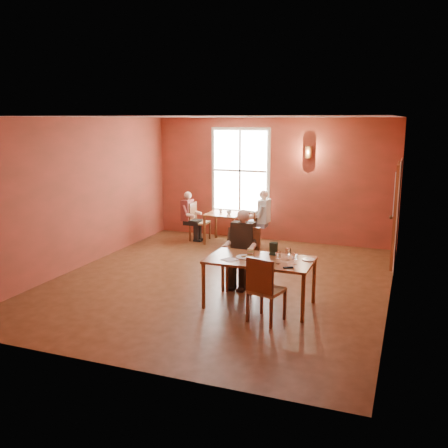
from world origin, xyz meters
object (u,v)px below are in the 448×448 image
(diner_maroon, at_px, (199,217))
(chair_empty, at_px, (267,289))
(main_table, at_px, (260,282))
(chair_diner_main, at_px, (243,260))
(diner_main, at_px, (243,253))
(diner_white, at_px, (251,219))
(chair_diner_white, at_px, (250,227))
(chair_diner_maroon, at_px, (200,222))
(second_table, at_px, (224,228))

(diner_maroon, bearing_deg, chair_empty, 34.63)
(chair_empty, height_order, diner_maroon, diner_maroon)
(main_table, height_order, chair_diner_main, chair_diner_main)
(chair_empty, xyz_separation_m, diner_maroon, (-2.97, 4.31, 0.08))
(chair_diner_main, distance_m, diner_maroon, 3.80)
(diner_main, xyz_separation_m, diner_maroon, (-2.20, 3.13, -0.08))
(diner_white, bearing_deg, diner_maroon, 90.00)
(main_table, distance_m, chair_diner_main, 0.83)
(chair_diner_main, distance_m, diner_white, 3.21)
(chair_diner_white, height_order, chair_diner_maroon, chair_diner_maroon)
(chair_diner_maroon, height_order, diner_maroon, diner_maroon)
(main_table, height_order, diner_maroon, diner_maroon)
(main_table, distance_m, second_table, 4.26)
(diner_main, relative_size, chair_diner_maroon, 1.43)
(diner_main, distance_m, second_table, 3.49)
(chair_empty, xyz_separation_m, chair_diner_white, (-1.64, 4.31, -0.08))
(diner_main, xyz_separation_m, chair_diner_white, (-0.87, 3.13, -0.25))
(main_table, distance_m, chair_diner_white, 3.99)
(chair_diner_maroon, bearing_deg, chair_diner_main, 35.00)
(diner_main, relative_size, diner_maroon, 1.14)
(chair_diner_main, relative_size, diner_main, 0.81)
(diner_white, distance_m, diner_maroon, 1.36)
(main_table, xyz_separation_m, chair_diner_maroon, (-2.67, 3.75, 0.08))
(chair_diner_main, xyz_separation_m, diner_maroon, (-2.20, 3.10, 0.04))
(diner_maroon, bearing_deg, chair_diner_maroon, 90.00)
(chair_diner_white, xyz_separation_m, chair_diner_maroon, (-1.30, 0.00, 0.05))
(main_table, xyz_separation_m, diner_maroon, (-2.70, 3.75, 0.19))
(second_table, distance_m, chair_diner_maroon, 0.66)
(second_table, relative_size, chair_diner_white, 0.97)
(diner_main, height_order, chair_diner_maroon, diner_main)
(main_table, relative_size, diner_maroon, 1.42)
(diner_main, distance_m, diner_white, 3.24)
(second_table, xyz_separation_m, chair_diner_white, (0.65, 0.00, 0.06))
(chair_diner_white, height_order, diner_white, diner_white)
(main_table, xyz_separation_m, chair_empty, (0.28, -0.56, 0.11))
(chair_empty, distance_m, chair_diner_white, 4.61)
(chair_diner_maroon, bearing_deg, diner_white, 90.00)
(main_table, relative_size, diner_main, 1.25)
(chair_empty, relative_size, diner_maroon, 0.86)
(chair_diner_main, xyz_separation_m, chair_diner_white, (-0.87, 3.10, -0.13))
(main_table, relative_size, chair_diner_main, 1.53)
(chair_empty, bearing_deg, diner_white, 125.42)
(main_table, distance_m, diner_white, 3.99)
(main_table, xyz_separation_m, diner_white, (-1.34, 3.75, 0.25))
(second_table, height_order, chair_diner_white, chair_diner_white)
(main_table, relative_size, chair_empty, 1.66)
(chair_diner_white, bearing_deg, main_table, -159.93)
(chair_empty, height_order, second_table, chair_empty)
(chair_diner_white, bearing_deg, diner_white, -90.00)
(chair_empty, bearing_deg, diner_maroon, 139.51)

